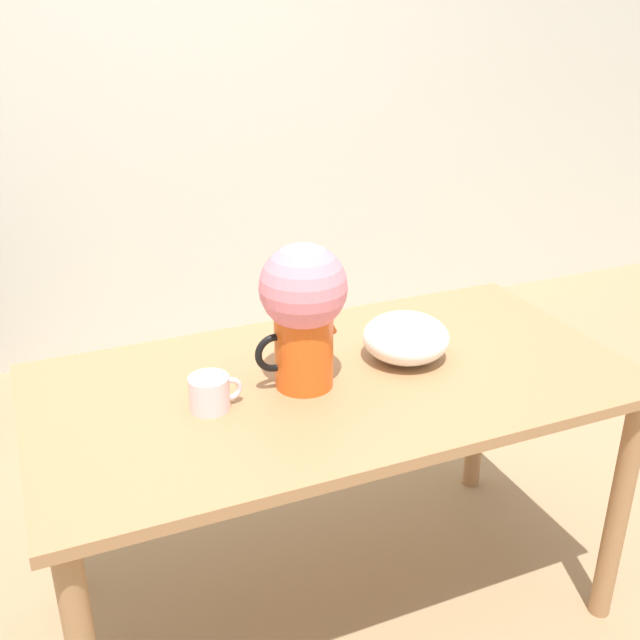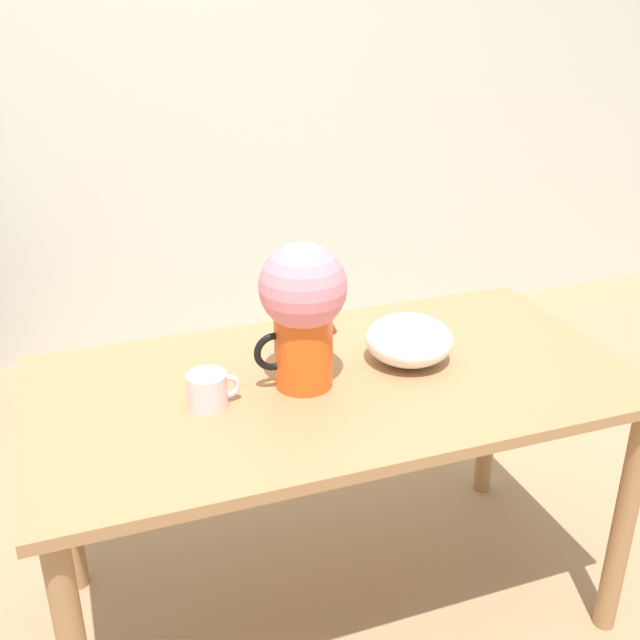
% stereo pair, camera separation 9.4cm
% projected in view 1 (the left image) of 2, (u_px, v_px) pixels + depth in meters
% --- Properties ---
extents(ground_plane, '(12.00, 12.00, 0.00)m').
position_uv_depth(ground_plane, '(310.00, 589.00, 2.30)').
color(ground_plane, '#9E7F5B').
extents(wall_back, '(8.00, 0.05, 2.60)m').
position_uv_depth(wall_back, '(149.00, 81.00, 3.35)').
color(wall_back, silver).
rests_on(wall_back, ground_plane).
extents(table, '(1.55, 0.80, 0.77)m').
position_uv_depth(table, '(335.00, 411.00, 1.98)').
color(table, '#A3754C').
rests_on(table, ground_plane).
extents(flower_vase, '(0.24, 0.22, 0.37)m').
position_uv_depth(flower_vase, '(303.00, 306.00, 1.81)').
color(flower_vase, '#E05619').
rests_on(flower_vase, table).
extents(coffee_mug, '(0.13, 0.10, 0.08)m').
position_uv_depth(coffee_mug, '(211.00, 393.00, 1.78)').
color(coffee_mug, silver).
rests_on(coffee_mug, table).
extents(white_bowl, '(0.23, 0.23, 0.13)m').
position_uv_depth(white_bowl, '(406.00, 338.00, 2.01)').
color(white_bowl, white).
rests_on(white_bowl, table).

